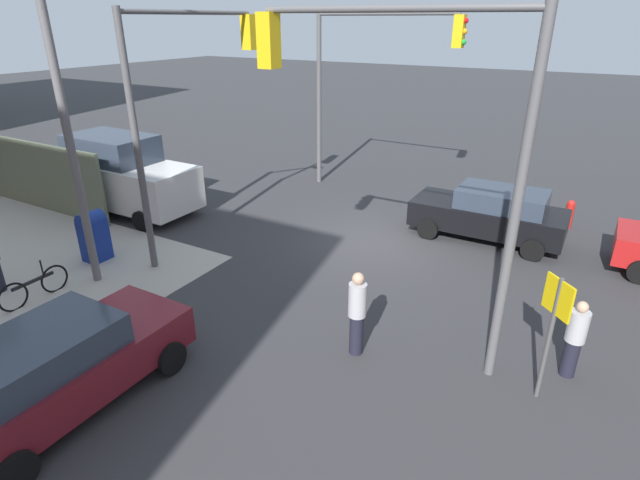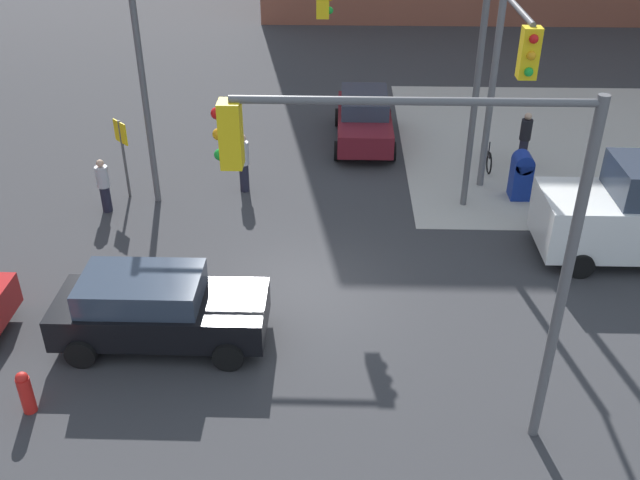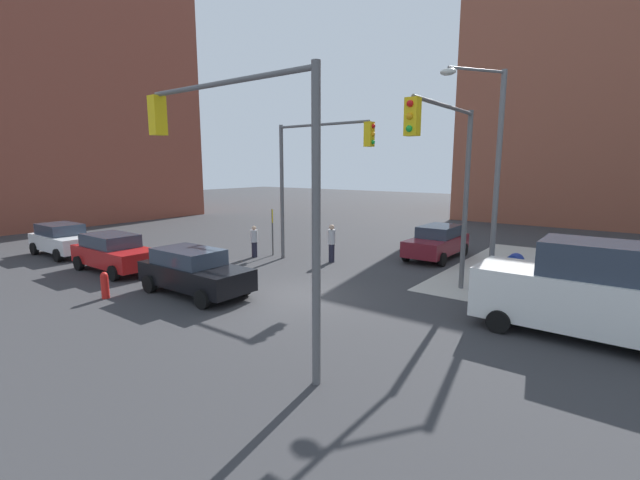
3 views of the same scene
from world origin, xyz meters
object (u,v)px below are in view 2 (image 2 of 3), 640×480
Objects in this scene: traffic_signal_se_corner at (438,211)px; mailbox_blue at (521,174)px; fire_hydrant at (26,391)px; sedan_black at (157,308)px; pedestrian_crossing at (243,162)px; traffic_signal_nw_corner at (213,45)px; hatchback_maroon at (364,118)px; pedestrian_waiting at (104,185)px; bicycle_leaning_on_fence at (486,156)px; pedestrian_walking_north at (525,138)px; street_lamp_corner at (494,34)px; traffic_signal_ne_corner at (495,71)px.

traffic_signal_se_corner reaches higher than mailbox_blue.
mailbox_blue is 14.50m from fire_hydrant.
traffic_signal_se_corner reaches higher than sedan_black.
traffic_signal_nw_corner is at bearing 71.59° from pedestrian_crossing.
mailbox_blue is 0.32× the size of hatchback_maroon.
pedestrian_waiting is 0.92× the size of bicycle_leaning_on_fence.
bicycle_leaning_on_fence is at bearing 79.92° from pedestrian_walking_north.
street_lamp_corner is at bearing 44.12° from fire_hydrant.
fire_hydrant is 16.55m from pedestrian_walking_north.
sedan_black is at bearing -148.64° from traffic_signal_ne_corner.
pedestrian_waiting reaches higher than mailbox_blue.
fire_hydrant is 0.52× the size of pedestrian_crossing.
street_lamp_corner reaches higher than mailbox_blue.
traffic_signal_ne_corner is 6.91× the size of fire_hydrant.
pedestrian_crossing is (0.97, 7.19, 0.11)m from sedan_black.
traffic_signal_nw_corner is 1.46× the size of sedan_black.
traffic_signal_se_corner reaches higher than hatchback_maroon.
sedan_black is 12.05m from hatchback_maroon.
mailbox_blue is 0.82× the size of pedestrian_walking_north.
traffic_signal_ne_corner is 3.71× the size of bicycle_leaning_on_fence.
traffic_signal_ne_corner is 6.39m from bicycle_leaning_on_fence.
hatchback_maroon is at bearing 137.56° from mailbox_blue.
traffic_signal_se_corner is 7.38m from traffic_signal_ne_corner.
street_lamp_corner reaches higher than bicycle_leaning_on_fence.
traffic_signal_se_corner is at bearing 158.66° from pedestrian_waiting.
traffic_signal_nw_corner is 4.05× the size of pedestrian_waiting.
traffic_signal_nw_corner is at bearing -161.62° from bicycle_leaning_on_fence.
sedan_black is at bearing -112.74° from hatchback_maroon.
sedan_black is at bearing 47.47° from fire_hydrant.
street_lamp_corner reaches higher than traffic_signal_se_corner.
pedestrian_walking_north is at bearing 43.86° from sedan_black.
traffic_signal_nw_corner reaches higher than bicycle_leaning_on_fence.
street_lamp_corner reaches higher than traffic_signal_ne_corner.
mailbox_blue is at bearing 55.08° from traffic_signal_ne_corner.
traffic_signal_nw_corner is 3.76m from pedestrian_crossing.
hatchback_maroon is 5.39m from pedestrian_crossing.
bicycle_leaning_on_fence is (0.61, 1.70, -4.35)m from street_lamp_corner.
sedan_black is (-7.47, -4.55, -3.76)m from traffic_signal_ne_corner.
traffic_signal_nw_corner is 9.54m from mailbox_blue.
pedestrian_waiting is at bearing -174.29° from mailbox_blue.
pedestrian_walking_north reaches higher than hatchback_maroon.
traffic_signal_nw_corner is 1.00× the size of traffic_signal_ne_corner.
street_lamp_corner is 11.59m from sedan_black.
sedan_black is at bearing 100.27° from pedestrian_crossing.
pedestrian_waiting is at bearing 86.25° from pedestrian_walking_north.
pedestrian_crossing is at bearing 53.64° from traffic_signal_nw_corner.
sedan_black reaches higher than mailbox_blue.
traffic_signal_nw_corner reaches higher than fire_hydrant.
pedestrian_walking_north is (9.77, 9.39, 0.07)m from sedan_black.
bicycle_leaning_on_fence is (1.10, 4.63, -4.26)m from traffic_signal_ne_corner.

